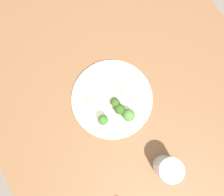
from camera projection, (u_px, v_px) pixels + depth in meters
name	position (u px, v px, depth m)	size (l,w,h in m)	color
ground	(117.00, 114.00, 1.48)	(6.00, 6.00, 0.00)	#665B51
wooden_dining_table	(121.00, 95.00, 0.84)	(1.40, 1.00, 0.74)	brown
dinner_plate	(112.00, 99.00, 0.74)	(0.29, 0.29, 0.02)	beige
noodle_bed	(103.00, 88.00, 0.73)	(0.15, 0.14, 0.03)	beige
seared_scallop_tilted_round	(105.00, 91.00, 0.74)	(0.04, 0.04, 0.01)	beige
seared_scallop_front_small	(91.00, 80.00, 0.74)	(0.03, 0.03, 0.01)	#DBB77A
seared_scallop_tiny_bay	(121.00, 92.00, 0.73)	(0.03, 0.03, 0.02)	#DBB77A
seared_scallop_half_hidden	(89.00, 98.00, 0.73)	(0.03, 0.03, 0.01)	#DBB77A
seared_scallop_left_edge	(116.00, 83.00, 0.74)	(0.02, 0.02, 0.01)	#DBB77A
seared_scallop_large_seared	(112.00, 79.00, 0.74)	(0.03, 0.03, 0.01)	beige
broccoli_floret_right_tilted	(129.00, 115.00, 0.70)	(0.04, 0.04, 0.05)	#7A994C
broccoli_floret_center_pile	(120.00, 109.00, 0.70)	(0.04, 0.04, 0.05)	#89A356
broccoli_floret_beside_noodles	(115.00, 102.00, 0.70)	(0.03, 0.03, 0.06)	#89A356
broccoli_floret_rear_charred	(103.00, 120.00, 0.69)	(0.04, 0.04, 0.06)	#89A356
onion_sliver_curled_piece	(127.00, 124.00, 0.72)	(0.04, 0.01, 0.00)	silver
onion_sliver_long_sliver	(135.00, 109.00, 0.73)	(0.04, 0.01, 0.00)	silver
onion_sliver_pale_crescent	(127.00, 97.00, 0.74)	(0.05, 0.01, 0.00)	silver
water_glass	(167.00, 168.00, 0.66)	(0.08, 0.08, 0.10)	silver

